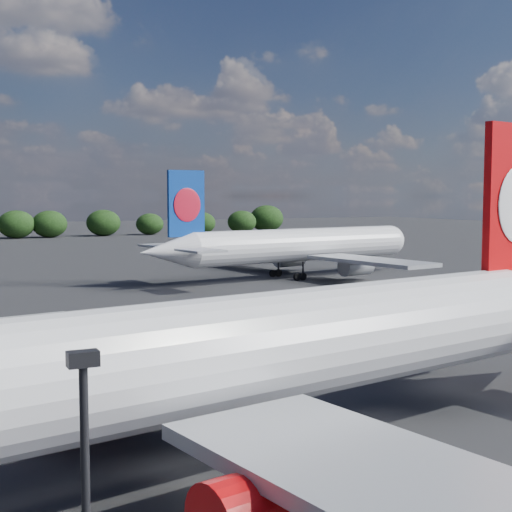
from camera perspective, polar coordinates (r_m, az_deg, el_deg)
name	(u,v)px	position (r m, az deg, el deg)	size (l,w,h in m)	color
qantas_airliner	(267,351)	(32.41, 0.91, -7.64)	(49.50, 47.26, 16.18)	silver
china_southern_airliner	(292,246)	(103.59, 2.90, 0.78)	(46.80, 44.65, 15.28)	silver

